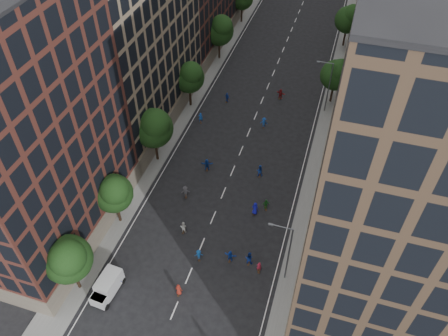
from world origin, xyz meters
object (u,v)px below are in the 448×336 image
object	(u,v)px
streetlamp_near	(287,251)
cargo_van	(107,286)
streetlamp_far	(328,85)
skater_2	(249,258)
skater_0	(115,275)

from	to	relation	value
streetlamp_near	cargo_van	xyz separation A→B (m)	(-18.16, -7.58, -3.97)
streetlamp_near	cargo_van	size ratio (longest dim) A/B	2.06
streetlamp_near	streetlamp_far	bearing A→B (deg)	90.00
streetlamp_near	streetlamp_far	world-z (taller)	same
cargo_van	skater_2	distance (m)	16.24
skater_2	cargo_van	bearing A→B (deg)	29.64
streetlamp_far	skater_0	bearing A→B (deg)	-114.99
cargo_van	skater_2	bearing A→B (deg)	34.93
skater_0	streetlamp_far	bearing A→B (deg)	-136.61
streetlamp_near	skater_2	distance (m)	5.99
streetlamp_far	skater_2	size ratio (longest dim) A/B	4.71
cargo_van	skater_0	bearing A→B (deg)	92.31
streetlamp_near	skater_2	size ratio (longest dim) A/B	4.71
skater_2	streetlamp_far	bearing A→B (deg)	-98.55
cargo_van	streetlamp_far	bearing A→B (deg)	70.06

